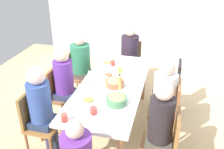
{
  "coord_description": "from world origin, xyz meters",
  "views": [
    {
      "loc": [
        2.98,
        0.76,
        2.49
      ],
      "look_at": [
        0.0,
        0.0,
        0.93
      ],
      "focal_mm": 40.06,
      "sensor_mm": 36.0,
      "label": 1
    }
  ],
  "objects": [
    {
      "name": "person_5",
      "position": [
        0.7,
        -0.73,
        0.76
      ],
      "size": [
        0.3,
        0.3,
        1.28
      ],
      "color": "#293143",
      "rests_on": "ground_plane"
    },
    {
      "name": "ground_plane",
      "position": [
        0.0,
        0.0,
        0.0
      ],
      "size": [
        6.26,
        6.26,
        0.0
      ],
      "primitive_type": "plane",
      "color": "tan"
    },
    {
      "name": "bowl_1",
      "position": [
        0.47,
        0.18,
        0.84
      ],
      "size": [
        0.26,
        0.26,
        0.11
      ],
      "color": "#4A7E55",
      "rests_on": "dining_table"
    },
    {
      "name": "bottle_0",
      "position": [
        0.11,
        -0.3,
        0.88
      ],
      "size": [
        0.05,
        0.05,
        0.21
      ],
      "color": "silver",
      "rests_on": "dining_table"
    },
    {
      "name": "chair_3",
      "position": [
        0.7,
        0.82,
        0.51
      ],
      "size": [
        0.4,
        0.4,
        0.9
      ],
      "color": "brown",
      "rests_on": "ground_plane"
    },
    {
      "name": "person_0",
      "position": [
        -0.0,
        0.73,
        0.72
      ],
      "size": [
        0.31,
        0.31,
        1.21
      ],
      "color": "#2B2E45",
      "rests_on": "ground_plane"
    },
    {
      "name": "chair_5",
      "position": [
        0.7,
        -0.82,
        0.51
      ],
      "size": [
        0.4,
        0.4,
        0.9
      ],
      "color": "#915F31",
      "rests_on": "ground_plane"
    },
    {
      "name": "wall_left",
      "position": [
        -2.67,
        0.0,
        1.3
      ],
      "size": [
        0.12,
        4.49,
        2.6
      ],
      "primitive_type": "cube",
      "color": "silver",
      "rests_on": "ground_plane"
    },
    {
      "name": "bowl_0",
      "position": [
        0.04,
        0.05,
        0.83
      ],
      "size": [
        0.26,
        0.26,
        0.1
      ],
      "color": "#9B5C3D",
      "rests_on": "dining_table"
    },
    {
      "name": "person_1",
      "position": [
        0.0,
        -0.72,
        0.75
      ],
      "size": [
        0.3,
        0.3,
        1.26
      ],
      "color": "#27354C",
      "rests_on": "ground_plane"
    },
    {
      "name": "chair_1",
      "position": [
        0.0,
        -0.82,
        0.51
      ],
      "size": [
        0.4,
        0.4,
        0.9
      ],
      "color": "brown",
      "rests_on": "ground_plane"
    },
    {
      "name": "chair_0",
      "position": [
        0.0,
        0.82,
        0.51
      ],
      "size": [
        0.4,
        0.4,
        0.9
      ],
      "color": "brown",
      "rests_on": "ground_plane"
    },
    {
      "name": "chair_4",
      "position": [
        -0.7,
        0.82,
        0.51
      ],
      "size": [
        0.4,
        0.4,
        0.9
      ],
      "color": "black",
      "rests_on": "ground_plane"
    },
    {
      "name": "plate_0",
      "position": [
        -0.65,
        -0.27,
        0.79
      ],
      "size": [
        0.24,
        0.24,
        0.04
      ],
      "color": "white",
      "rests_on": "dining_table"
    },
    {
      "name": "person_2",
      "position": [
        -1.34,
        0.0,
        0.73
      ],
      "size": [
        0.33,
        0.33,
        1.22
      ],
      "color": "#3F4145",
      "rests_on": "ground_plane"
    },
    {
      "name": "plate_2",
      "position": [
        -0.22,
        -0.11,
        0.79
      ],
      "size": [
        0.2,
        0.2,
        0.04
      ],
      "color": "silver",
      "rests_on": "dining_table"
    },
    {
      "name": "plate_1",
      "position": [
        0.5,
        -0.17,
        0.79
      ],
      "size": [
        0.24,
        0.24,
        0.04
      ],
      "color": "white",
      "rests_on": "dining_table"
    },
    {
      "name": "chair_2",
      "position": [
        -1.43,
        0.0,
        0.51
      ],
      "size": [
        0.4,
        0.4,
        0.9
      ],
      "color": "olive",
      "rests_on": "ground_plane"
    },
    {
      "name": "person_3",
      "position": [
        0.7,
        0.72,
        0.74
      ],
      "size": [
        0.3,
        0.3,
        1.26
      ],
      "color": "#45393D",
      "rests_on": "ground_plane"
    },
    {
      "name": "dining_table",
      "position": [
        0.0,
        0.0,
        0.69
      ],
      "size": [
        2.1,
        0.87,
        0.78
      ],
      "color": "white",
      "rests_on": "ground_plane"
    },
    {
      "name": "person_7",
      "position": [
        -0.7,
        -0.73,
        0.74
      ],
      "size": [
        0.33,
        0.33,
        1.22
      ],
      "color": "brown",
      "rests_on": "ground_plane"
    },
    {
      "name": "chair_7",
      "position": [
        -0.7,
        -0.82,
        0.51
      ],
      "size": [
        0.4,
        0.4,
        0.9
      ],
      "color": "#925F40",
      "rests_on": "ground_plane"
    },
    {
      "name": "cup_3",
      "position": [
        0.74,
        -0.03,
        0.82
      ],
      "size": [
        0.12,
        0.08,
        0.08
      ],
      "color": "#CF4341",
      "rests_on": "dining_table"
    },
    {
      "name": "cup_1",
      "position": [
        -0.61,
        -0.15,
        0.82
      ],
      "size": [
        0.11,
        0.08,
        0.08
      ],
      "color": "#D54233",
      "rests_on": "dining_table"
    },
    {
      "name": "bottle_1",
      "position": [
        0.12,
        0.13,
        0.89
      ],
      "size": [
        0.06,
        0.06,
        0.23
      ],
      "color": "tan",
      "rests_on": "dining_table"
    },
    {
      "name": "cup_2",
      "position": [
        -0.38,
        0.02,
        0.82
      ],
      "size": [
        0.11,
        0.08,
        0.08
      ],
      "color": "#DEC751",
      "rests_on": "dining_table"
    },
    {
      "name": "cup_0",
      "position": [
        0.95,
        -0.3,
        0.82
      ],
      "size": [
        0.11,
        0.08,
        0.09
      ],
      "color": "#C74F42",
      "rests_on": "dining_table"
    }
  ]
}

